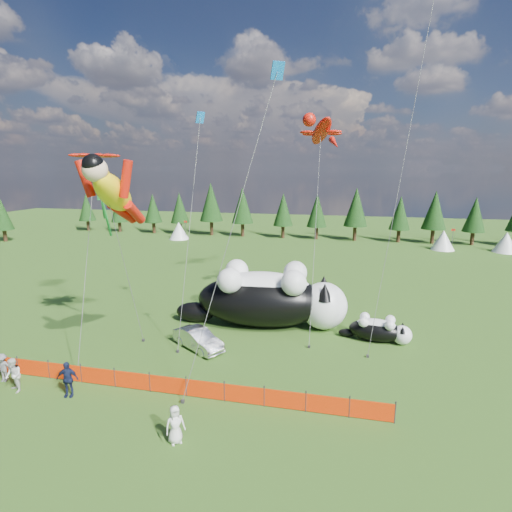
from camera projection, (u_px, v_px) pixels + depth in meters
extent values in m
plane|color=#14370A|center=(190.00, 366.00, 23.23)|extent=(160.00, 160.00, 0.00)
cylinder|color=#262626|center=(18.00, 365.00, 22.19)|extent=(0.06, 0.06, 1.10)
cylinder|color=#262626|center=(49.00, 369.00, 21.76)|extent=(0.06, 0.06, 1.10)
cylinder|color=#262626|center=(81.00, 373.00, 21.32)|extent=(0.06, 0.06, 1.10)
cylinder|color=#262626|center=(115.00, 377.00, 20.89)|extent=(0.06, 0.06, 1.10)
cylinder|color=#262626|center=(150.00, 382.00, 20.46)|extent=(0.06, 0.06, 1.10)
cylinder|color=#262626|center=(186.00, 386.00, 20.03)|extent=(0.06, 0.06, 1.10)
cylinder|color=#262626|center=(224.00, 391.00, 19.60)|extent=(0.06, 0.06, 1.10)
cylinder|color=#262626|center=(264.00, 396.00, 19.17)|extent=(0.06, 0.06, 1.10)
cylinder|color=#262626|center=(306.00, 401.00, 18.74)|extent=(0.06, 0.06, 1.10)
cylinder|color=#262626|center=(349.00, 407.00, 18.31)|extent=(0.06, 0.06, 1.10)
cylinder|color=#262626|center=(395.00, 412.00, 17.88)|extent=(0.06, 0.06, 1.10)
cube|color=red|center=(3.00, 364.00, 22.41)|extent=(2.00, 0.04, 0.90)
cube|color=red|center=(33.00, 368.00, 21.98)|extent=(2.00, 0.04, 0.90)
cube|color=red|center=(65.00, 372.00, 21.55)|extent=(2.00, 0.04, 0.90)
cube|color=red|center=(98.00, 376.00, 21.12)|extent=(2.00, 0.04, 0.90)
cube|color=red|center=(132.00, 380.00, 20.69)|extent=(2.00, 0.04, 0.90)
cube|color=red|center=(168.00, 385.00, 20.26)|extent=(2.00, 0.04, 0.90)
cube|color=red|center=(205.00, 390.00, 19.83)|extent=(2.00, 0.04, 0.90)
cube|color=red|center=(244.00, 394.00, 19.40)|extent=(2.00, 0.04, 0.90)
cube|color=red|center=(285.00, 400.00, 18.97)|extent=(2.00, 0.04, 0.90)
cube|color=red|center=(327.00, 405.00, 18.54)|extent=(2.00, 0.04, 0.90)
cube|color=red|center=(372.00, 411.00, 18.11)|extent=(2.00, 0.04, 0.90)
ellipsoid|color=black|center=(262.00, 300.00, 28.99)|extent=(9.83, 5.25, 3.79)
ellipsoid|color=white|center=(262.00, 288.00, 28.79)|extent=(7.41, 3.78, 2.32)
sphere|color=white|center=(323.00, 306.00, 28.46)|extent=(3.37, 3.37, 3.37)
sphere|color=#D85472|center=(344.00, 307.00, 28.28)|extent=(0.47, 0.47, 0.47)
ellipsoid|color=black|center=(195.00, 312.00, 29.89)|extent=(3.07, 1.73, 1.47)
cone|color=black|center=(325.00, 292.00, 27.20)|extent=(1.18, 1.18, 1.18)
cone|color=black|center=(324.00, 284.00, 29.15)|extent=(1.18, 1.18, 1.18)
sphere|color=white|center=(295.00, 273.00, 29.63)|extent=(1.77, 1.77, 1.77)
sphere|color=white|center=(294.00, 283.00, 26.98)|extent=(1.77, 1.77, 1.77)
sphere|color=white|center=(237.00, 271.00, 30.20)|extent=(1.77, 1.77, 1.77)
sphere|color=white|center=(230.00, 281.00, 27.55)|extent=(1.77, 1.77, 1.77)
ellipsoid|color=black|center=(376.00, 330.00, 26.56)|extent=(3.72, 2.08, 1.42)
ellipsoid|color=white|center=(376.00, 325.00, 26.48)|extent=(2.81, 1.50, 0.87)
sphere|color=white|center=(402.00, 335.00, 26.03)|extent=(1.26, 1.26, 1.26)
sphere|color=#D85472|center=(411.00, 336.00, 25.85)|extent=(0.18, 0.18, 0.18)
ellipsoid|color=black|center=(347.00, 333.00, 27.28)|extent=(1.16, 0.68, 0.55)
cone|color=black|center=(403.00, 330.00, 25.57)|extent=(0.44, 0.44, 0.44)
cone|color=black|center=(403.00, 326.00, 26.27)|extent=(0.44, 0.44, 0.44)
sphere|color=white|center=(390.00, 320.00, 26.60)|extent=(0.66, 0.66, 0.66)
sphere|color=white|center=(390.00, 325.00, 25.66)|extent=(0.66, 0.66, 0.66)
sphere|color=white|center=(365.00, 317.00, 27.15)|extent=(0.66, 0.66, 0.66)
sphere|color=white|center=(363.00, 322.00, 26.20)|extent=(0.66, 0.66, 0.66)
imported|color=silver|center=(198.00, 339.00, 25.37)|extent=(3.99, 3.25, 1.28)
imported|color=silver|center=(13.00, 375.00, 20.37)|extent=(1.03, 0.90, 1.82)
imported|color=#151C3A|center=(67.00, 379.00, 19.98)|extent=(1.18, 0.77, 1.86)
imported|color=slate|center=(2.00, 368.00, 21.40)|extent=(1.08, 0.63, 1.59)
imported|color=silver|center=(175.00, 425.00, 16.58)|extent=(0.97, 0.94, 1.67)
cylinder|color=#595959|center=(130.00, 274.00, 24.06)|extent=(0.03, 0.03, 10.25)
cube|color=#262626|center=(143.00, 340.00, 26.55)|extent=(0.15, 0.15, 0.16)
cylinder|color=#595959|center=(316.00, 228.00, 28.43)|extent=(0.03, 0.03, 16.65)
cube|color=#262626|center=(309.00, 347.00, 25.58)|extent=(0.15, 0.15, 0.16)
cylinder|color=#595959|center=(87.00, 260.00, 23.02)|extent=(0.03, 0.03, 13.13)
cube|color=#262626|center=(77.00, 380.00, 21.58)|extent=(0.15, 0.15, 0.16)
cube|color=#178129|center=(99.00, 200.00, 25.06)|extent=(0.22, 0.22, 4.78)
cylinder|color=#595959|center=(189.00, 231.00, 25.44)|extent=(0.03, 0.03, 15.02)
cube|color=#262626|center=(178.00, 351.00, 24.93)|extent=(0.15, 0.15, 0.16)
cylinder|color=#595959|center=(404.00, 161.00, 23.71)|extent=(0.03, 0.03, 23.74)
cube|color=#262626|center=(368.00, 356.00, 24.28)|extent=(0.15, 0.15, 0.16)
cylinder|color=#595959|center=(228.00, 242.00, 18.84)|extent=(0.03, 0.03, 16.24)
cube|color=#262626|center=(183.00, 401.00, 19.56)|extent=(0.15, 0.15, 0.16)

